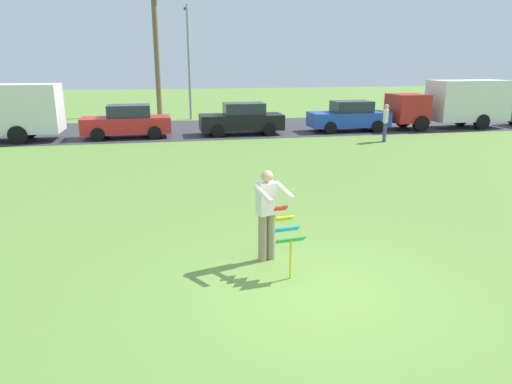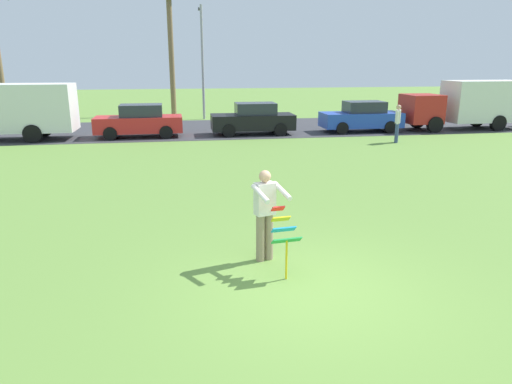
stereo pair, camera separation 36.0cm
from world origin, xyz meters
name	(u,v)px [view 2 (the right image)]	position (x,y,z in m)	size (l,w,h in m)	color
ground_plane	(314,292)	(0.00, 0.00, 0.00)	(120.00, 120.00, 0.00)	olive
road_strip	(217,129)	(0.00, 19.39, 0.01)	(120.00, 8.00, 0.01)	#38383D
person_kite_flyer	(265,212)	(-0.55, 1.37, 0.95)	(0.68, 0.75, 1.73)	gray
kite_held	(284,232)	(-0.35, 0.69, 0.80)	(0.52, 0.67, 1.18)	red
parked_truck_grey_van	(9,110)	(-9.91, 16.99, 1.41)	(6.70, 2.13, 2.62)	gray
parked_car_red	(139,121)	(-3.99, 16.99, 0.77)	(4.23, 1.90, 1.60)	red
parked_car_black	(253,119)	(1.68, 16.99, 0.77)	(4.21, 1.85, 1.60)	black
parked_car_blue	(362,117)	(7.50, 16.99, 0.77)	(4.20, 1.84, 1.60)	#2347B7
parked_truck_red_cab	(470,103)	(13.70, 16.99, 1.41)	(6.73, 2.19, 2.62)	#B2231E
streetlight_pole	(202,55)	(-0.45, 24.23, 4.00)	(0.24, 1.65, 7.00)	#9E9EA3
person_walker_near	(398,122)	(7.81, 13.43, 0.93)	(0.37, 0.51, 1.73)	#384772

